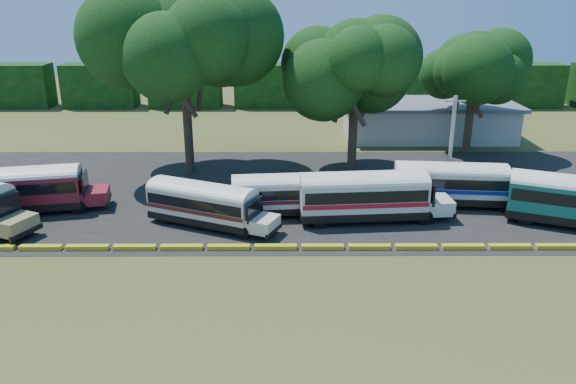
{
  "coord_description": "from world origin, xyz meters",
  "views": [
    {
      "loc": [
        2.16,
        -31.51,
        15.58
      ],
      "look_at": [
        2.31,
        6.0,
        2.1
      ],
      "focal_mm": 35.0,
      "sensor_mm": 36.0,
      "label": 1
    }
  ],
  "objects_px": {
    "bus_red": "(23,187)",
    "tree_west": "(182,38)",
    "bus_cream_west": "(205,202)",
    "bus_white_red": "(366,194)"
  },
  "relations": [
    {
      "from": "bus_red",
      "to": "bus_white_red",
      "type": "bearing_deg",
      "value": -15.08
    },
    {
      "from": "bus_white_red",
      "to": "tree_west",
      "type": "bearing_deg",
      "value": 136.61
    },
    {
      "from": "bus_cream_west",
      "to": "tree_west",
      "type": "bearing_deg",
      "value": 127.93
    },
    {
      "from": "bus_cream_west",
      "to": "bus_white_red",
      "type": "relative_size",
      "value": 0.86
    },
    {
      "from": "tree_west",
      "to": "bus_cream_west",
      "type": "bearing_deg",
      "value": -76.14
    },
    {
      "from": "bus_red",
      "to": "bus_cream_west",
      "type": "xyz_separation_m",
      "value": [
        13.7,
        -2.53,
        -0.24
      ]
    },
    {
      "from": "bus_red",
      "to": "bus_cream_west",
      "type": "relative_size",
      "value": 1.14
    },
    {
      "from": "bus_cream_west",
      "to": "bus_white_red",
      "type": "distance_m",
      "value": 11.37
    },
    {
      "from": "bus_red",
      "to": "tree_west",
      "type": "bearing_deg",
      "value": 31.68
    },
    {
      "from": "bus_red",
      "to": "bus_cream_west",
      "type": "distance_m",
      "value": 13.94
    }
  ]
}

